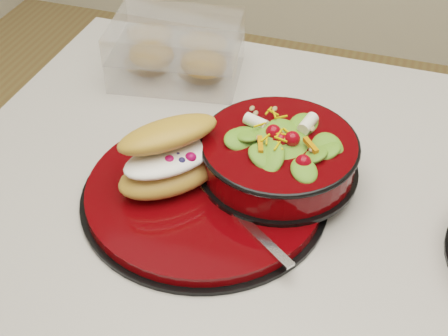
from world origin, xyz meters
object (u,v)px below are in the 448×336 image
(fork, at_px, (243,220))
(dinner_plate, at_px, (205,192))
(salad_bowl, at_px, (279,151))
(croissant, at_px, (171,157))
(pastry_box, at_px, (177,51))

(fork, bearing_deg, dinner_plate, 92.11)
(salad_bowl, relative_size, croissant, 1.27)
(dinner_plate, relative_size, croissant, 1.94)
(pastry_box, bearing_deg, croissant, -78.94)
(dinner_plate, xyz_separation_m, pastry_box, (-0.14, 0.27, 0.03))
(dinner_plate, bearing_deg, croissant, -175.69)
(croissant, bearing_deg, salad_bowl, -19.63)
(dinner_plate, xyz_separation_m, salad_bowl, (0.08, 0.06, 0.04))
(croissant, bearing_deg, dinner_plate, -42.61)
(salad_bowl, xyz_separation_m, croissant, (-0.12, -0.06, 0.01))
(croissant, distance_m, pastry_box, 0.29)
(dinner_plate, height_order, fork, fork)
(croissant, bearing_deg, fork, -67.52)
(croissant, xyz_separation_m, fork, (0.11, -0.04, -0.04))
(salad_bowl, distance_m, fork, 0.11)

